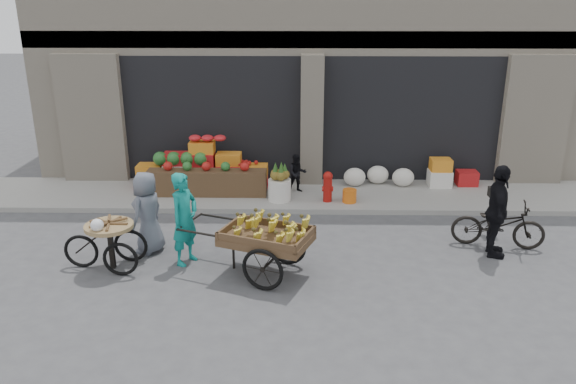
{
  "coord_description": "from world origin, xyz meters",
  "views": [
    {
      "loc": [
        -0.33,
        -8.58,
        4.56
      ],
      "look_at": [
        -0.51,
        1.36,
        1.1
      ],
      "focal_mm": 35.0,
      "sensor_mm": 36.0,
      "label": 1
    }
  ],
  "objects_px": {
    "fire_hydrant": "(328,185)",
    "bicycle": "(498,225)",
    "orange_bucket": "(349,196)",
    "pineapple_bin": "(280,190)",
    "vendor_grey": "(147,213)",
    "vendor_woman": "(185,219)",
    "tricycle_cart": "(110,239)",
    "cyclist": "(497,211)",
    "banana_cart": "(264,234)",
    "seated_person": "(297,173)"
  },
  "relations": [
    {
      "from": "fire_hydrant",
      "to": "vendor_grey",
      "type": "bearing_deg",
      "value": -144.22
    },
    {
      "from": "fire_hydrant",
      "to": "vendor_grey",
      "type": "height_order",
      "value": "vendor_grey"
    },
    {
      "from": "pineapple_bin",
      "to": "bicycle",
      "type": "distance_m",
      "value": 4.79
    },
    {
      "from": "vendor_woman",
      "to": "banana_cart",
      "type": "bearing_deg",
      "value": -79.29
    },
    {
      "from": "fire_hydrant",
      "to": "cyclist",
      "type": "relative_size",
      "value": 0.41
    },
    {
      "from": "fire_hydrant",
      "to": "bicycle",
      "type": "xyz_separation_m",
      "value": [
        3.15,
        -2.15,
        -0.05
      ]
    },
    {
      "from": "banana_cart",
      "to": "vendor_grey",
      "type": "bearing_deg",
      "value": 179.49
    },
    {
      "from": "fire_hydrant",
      "to": "vendor_woman",
      "type": "distance_m",
      "value": 4.0
    },
    {
      "from": "banana_cart",
      "to": "tricycle_cart",
      "type": "xyz_separation_m",
      "value": [
        -2.71,
        0.19,
        -0.19
      ]
    },
    {
      "from": "tricycle_cart",
      "to": "banana_cart",
      "type": "bearing_deg",
      "value": -2.18
    },
    {
      "from": "seated_person",
      "to": "cyclist",
      "type": "distance_m",
      "value": 4.86
    },
    {
      "from": "seated_person",
      "to": "banana_cart",
      "type": "height_order",
      "value": "seated_person"
    },
    {
      "from": "orange_bucket",
      "to": "banana_cart",
      "type": "relative_size",
      "value": 0.12
    },
    {
      "from": "pineapple_bin",
      "to": "vendor_woman",
      "type": "bearing_deg",
      "value": -117.9
    },
    {
      "from": "fire_hydrant",
      "to": "vendor_woman",
      "type": "relative_size",
      "value": 0.42
    },
    {
      "from": "orange_bucket",
      "to": "banana_cart",
      "type": "distance_m",
      "value": 3.8
    },
    {
      "from": "pineapple_bin",
      "to": "fire_hydrant",
      "type": "bearing_deg",
      "value": -2.6
    },
    {
      "from": "pineapple_bin",
      "to": "fire_hydrant",
      "type": "distance_m",
      "value": 1.11
    },
    {
      "from": "orange_bucket",
      "to": "tricycle_cart",
      "type": "height_order",
      "value": "tricycle_cart"
    },
    {
      "from": "cyclist",
      "to": "orange_bucket",
      "type": "bearing_deg",
      "value": 56.51
    },
    {
      "from": "banana_cart",
      "to": "seated_person",
      "type": "bearing_deg",
      "value": 103.48
    },
    {
      "from": "orange_bucket",
      "to": "bicycle",
      "type": "height_order",
      "value": "bicycle"
    },
    {
      "from": "tricycle_cart",
      "to": "cyclist",
      "type": "bearing_deg",
      "value": 7.19
    },
    {
      "from": "fire_hydrant",
      "to": "orange_bucket",
      "type": "relative_size",
      "value": 2.22
    },
    {
      "from": "fire_hydrant",
      "to": "tricycle_cart",
      "type": "relative_size",
      "value": 0.5
    },
    {
      "from": "banana_cart",
      "to": "bicycle",
      "type": "xyz_separation_m",
      "value": [
        4.41,
        1.24,
        -0.31
      ]
    },
    {
      "from": "pineapple_bin",
      "to": "vendor_woman",
      "type": "distance_m",
      "value": 3.42
    },
    {
      "from": "cyclist",
      "to": "seated_person",
      "type": "bearing_deg",
      "value": 60.82
    },
    {
      "from": "fire_hydrant",
      "to": "banana_cart",
      "type": "bearing_deg",
      "value": -110.39
    },
    {
      "from": "seated_person",
      "to": "bicycle",
      "type": "height_order",
      "value": "seated_person"
    },
    {
      "from": "pineapple_bin",
      "to": "bicycle",
      "type": "height_order",
      "value": "bicycle"
    },
    {
      "from": "pineapple_bin",
      "to": "fire_hydrant",
      "type": "height_order",
      "value": "fire_hydrant"
    },
    {
      "from": "cyclist",
      "to": "pineapple_bin",
      "type": "bearing_deg",
      "value": 69.37
    },
    {
      "from": "fire_hydrant",
      "to": "bicycle",
      "type": "relative_size",
      "value": 0.41
    },
    {
      "from": "fire_hydrant",
      "to": "orange_bucket",
      "type": "xyz_separation_m",
      "value": [
        0.5,
        -0.05,
        -0.23
      ]
    },
    {
      "from": "banana_cart",
      "to": "vendor_grey",
      "type": "relative_size",
      "value": 1.7
    },
    {
      "from": "fire_hydrant",
      "to": "cyclist",
      "type": "xyz_separation_m",
      "value": [
        2.95,
        -2.55,
        0.37
      ]
    },
    {
      "from": "pineapple_bin",
      "to": "orange_bucket",
      "type": "relative_size",
      "value": 1.62
    },
    {
      "from": "pineapple_bin",
      "to": "cyclist",
      "type": "distance_m",
      "value": 4.84
    },
    {
      "from": "bicycle",
      "to": "seated_person",
      "type": "bearing_deg",
      "value": 66.04
    },
    {
      "from": "banana_cart",
      "to": "vendor_woman",
      "type": "relative_size",
      "value": 1.57
    },
    {
      "from": "vendor_grey",
      "to": "fire_hydrant",
      "type": "bearing_deg",
      "value": 149.15
    },
    {
      "from": "vendor_grey",
      "to": "tricycle_cart",
      "type": "bearing_deg",
      "value": -12.19
    },
    {
      "from": "pineapple_bin",
      "to": "orange_bucket",
      "type": "bearing_deg",
      "value": -3.58
    },
    {
      "from": "seated_person",
      "to": "vendor_grey",
      "type": "bearing_deg",
      "value": -141.31
    },
    {
      "from": "tricycle_cart",
      "to": "bicycle",
      "type": "bearing_deg",
      "value": 10.21
    },
    {
      "from": "tricycle_cart",
      "to": "bicycle",
      "type": "height_order",
      "value": "tricycle_cart"
    },
    {
      "from": "seated_person",
      "to": "vendor_grey",
      "type": "distance_m",
      "value": 4.2
    },
    {
      "from": "fire_hydrant",
      "to": "tricycle_cart",
      "type": "xyz_separation_m",
      "value": [
        -3.97,
        -3.2,
        0.06
      ]
    },
    {
      "from": "pineapple_bin",
      "to": "vendor_grey",
      "type": "xyz_separation_m",
      "value": [
        -2.37,
        -2.55,
        0.41
      ]
    }
  ]
}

